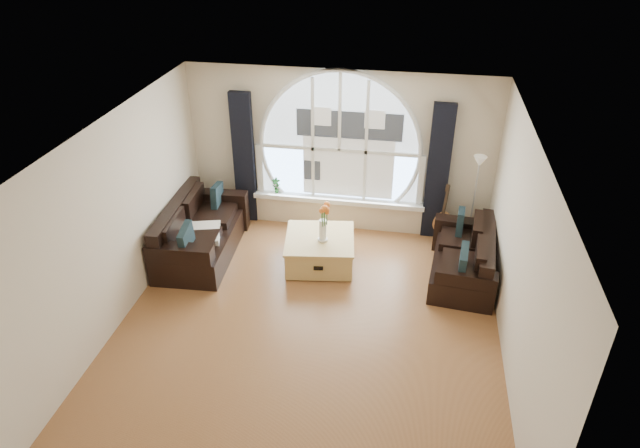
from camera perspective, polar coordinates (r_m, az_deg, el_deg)
The scene contains 21 objects.
ground at distance 7.62m, azimuth -1.20°, elevation -10.24°, with size 5.00×5.50×0.01m, color brown.
ceiling at distance 6.21m, azimuth -1.46°, elevation 8.99°, with size 5.00×5.50×0.01m, color silver.
wall_back at distance 9.23m, azimuth 2.01°, elevation 7.38°, with size 5.00×0.01×2.70m, color beige.
wall_front at distance 4.79m, azimuth -8.06°, elevation -19.12°, with size 5.00×0.01×2.70m, color beige.
wall_left at distance 7.65m, azimuth -20.01°, elevation 0.21°, with size 0.01×5.50×2.70m, color beige.
wall_right at distance 6.85m, azimuth 19.70°, elevation -3.46°, with size 0.01×5.50×2.70m, color beige.
attic_slope at distance 6.32m, azimuth 18.59°, elevation 4.30°, with size 0.92×5.50×0.72m, color silver.
arched_window at distance 9.10m, azimuth 2.02°, elevation 8.90°, with size 2.60×0.06×2.15m, color silver.
window_sill at distance 9.50m, azimuth 1.84°, elevation 2.48°, with size 2.90×0.22×0.08m, color white.
window_frame at distance 9.07m, azimuth 1.99°, elevation 8.83°, with size 2.76×0.08×2.15m, color white.
neighbor_house at distance 9.11m, azimuth 2.93°, elevation 8.06°, with size 1.70×0.02×1.50m, color silver.
curtain_left at distance 9.53m, azimuth -7.74°, elevation 6.59°, with size 0.35×0.12×2.30m, color black.
curtain_right at distance 9.14m, azimuth 11.90°, elevation 5.09°, with size 0.35×0.12×2.30m, color black.
sofa_left at distance 9.00m, azimuth -11.96°, elevation -0.76°, with size 0.97×1.95×0.87m, color black.
sofa_right at distance 8.54m, azimuth 14.36°, elevation -2.96°, with size 0.83×1.67×0.74m, color black.
coffee_chest at distance 8.64m, azimuth -0.03°, elevation -2.60°, with size 1.04×1.04×0.51m, color tan.
throw_blanket at distance 8.75m, azimuth -11.96°, elevation -0.98°, with size 0.55×0.55×0.10m, color silver.
vase_flowers at distance 8.27m, azimuth 0.29°, elevation 0.64°, with size 0.24×0.24×0.70m, color white.
floor_lamp at distance 9.10m, azimuth 15.33°, elevation 2.03°, with size 0.24×0.24×1.60m, color #B2B2B2.
guitar at distance 9.34m, azimuth 12.52°, elevation 1.32°, with size 0.36×0.24×1.06m, color brown.
potted_plant at distance 9.61m, azimuth -4.48°, elevation 3.93°, with size 0.14×0.10×0.28m, color #1E6023.
Camera 1 is at (1.16, -5.65, 4.98)m, focal length 31.44 mm.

